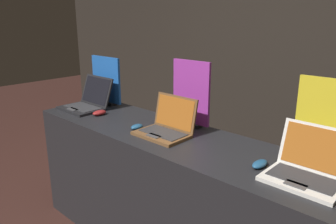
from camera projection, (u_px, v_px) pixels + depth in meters
name	position (u px, v px, depth m)	size (l,w,h in m)	color
wall_back	(293.00, 43.00, 3.35)	(8.00, 0.05, 2.80)	black
display_counter	(168.00, 195.00, 2.30)	(2.28, 0.61, 0.91)	black
laptop_front	(87.00, 101.00, 2.75)	(0.36, 0.34, 0.26)	black
mouse_front	(99.00, 113.00, 2.58)	(0.07, 0.12, 0.04)	maroon
promo_stand_front	(106.00, 82.00, 2.86)	(0.36, 0.07, 0.42)	black
laptop_middle	(167.00, 126.00, 2.14)	(0.34, 0.28, 0.24)	brown
mouse_middle	(137.00, 127.00, 2.25)	(0.06, 0.10, 0.04)	navy
promo_stand_middle	(191.00, 95.00, 2.27)	(0.31, 0.07, 0.46)	black
laptop_back	(307.00, 168.00, 1.55)	(0.35, 0.30, 0.25)	silver
mouse_back	(260.00, 164.00, 1.69)	(0.06, 0.12, 0.03)	navy
promo_stand_back	(329.00, 124.00, 1.68)	(0.35, 0.07, 0.45)	black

